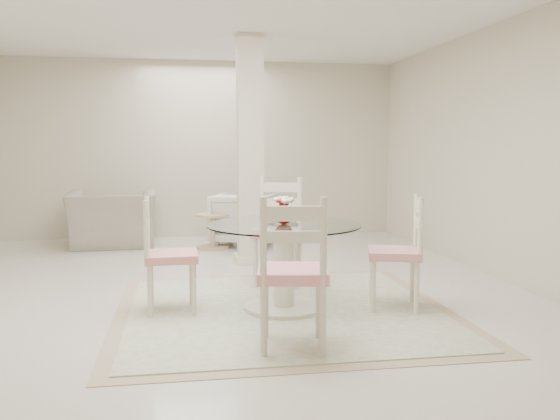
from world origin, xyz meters
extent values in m
plane|color=silver|center=(0.00, 0.00, 0.00)|extent=(7.00, 7.00, 0.00)
cube|color=beige|center=(0.00, 3.50, 1.35)|extent=(6.00, 0.02, 2.70)
cube|color=beige|center=(0.00, -3.50, 1.35)|extent=(6.00, 0.02, 2.70)
cube|color=beige|center=(3.00, 0.00, 1.35)|extent=(0.02, 7.00, 2.70)
cube|color=white|center=(0.00, 0.00, 2.70)|extent=(6.00, 7.00, 0.02)
cube|color=beige|center=(0.50, 1.30, 1.35)|extent=(0.30, 0.30, 2.70)
cube|color=tan|center=(0.54, -0.85, 0.00)|extent=(2.84, 2.84, 0.01)
cube|color=beige|center=(0.54, -0.85, 0.01)|extent=(2.60, 2.60, 0.01)
cylinder|color=beige|center=(0.54, -0.85, 0.03)|extent=(0.68, 0.68, 0.05)
cylinder|color=beige|center=(0.54, -0.85, 0.39)|extent=(0.17, 0.17, 0.70)
cylinder|color=beige|center=(0.54, -0.85, 0.73)|extent=(0.28, 0.28, 0.03)
cylinder|color=white|center=(0.54, -0.85, 0.75)|extent=(1.30, 1.30, 0.01)
ellipsoid|color=#9D0E04|center=(0.54, -0.85, 0.82)|extent=(0.15, 0.15, 0.15)
cylinder|color=#9D0E04|center=(0.54, -0.85, 0.92)|extent=(0.08, 0.08, 0.04)
cylinder|color=#9D0E04|center=(0.54, -0.85, 0.95)|extent=(0.13, 0.13, 0.02)
ellipsoid|color=silver|center=(0.54, -0.85, 0.97)|extent=(0.09, 0.09, 0.04)
ellipsoid|color=silver|center=(0.59, -0.84, 0.95)|extent=(0.09, 0.09, 0.04)
ellipsoid|color=silver|center=(0.50, -0.83, 0.96)|extent=(0.09, 0.09, 0.04)
ellipsoid|color=silver|center=(0.55, -0.90, 0.95)|extent=(0.09, 0.09, 0.04)
cylinder|color=#F1E9C6|center=(1.37, -0.73, 0.23)|extent=(0.04, 0.04, 0.46)
cylinder|color=#F1E9C6|center=(1.27, -1.07, 0.23)|extent=(0.04, 0.04, 0.46)
cylinder|color=#F1E9C6|center=(1.71, -0.83, 0.23)|extent=(0.04, 0.04, 0.46)
cylinder|color=#F1E9C6|center=(1.61, -1.17, 0.23)|extent=(0.04, 0.04, 0.46)
cube|color=#B41323|center=(1.49, -0.95, 0.49)|extent=(0.54, 0.54, 0.07)
cube|color=#F1E9C6|center=(1.68, -1.01, 0.82)|extent=(0.16, 0.39, 0.54)
cylinder|color=beige|center=(0.40, -0.04, 0.25)|extent=(0.05, 0.05, 0.50)
cylinder|color=beige|center=(0.77, -0.15, 0.25)|extent=(0.05, 0.05, 0.50)
cylinder|color=beige|center=(0.51, 0.34, 0.25)|extent=(0.05, 0.05, 0.50)
cylinder|color=beige|center=(0.89, 0.22, 0.25)|extent=(0.05, 0.05, 0.50)
cube|color=red|center=(0.64, 0.09, 0.54)|extent=(0.60, 0.60, 0.08)
cube|color=beige|center=(0.71, 0.30, 0.90)|extent=(0.43, 0.18, 0.59)
cylinder|color=beige|center=(-0.22, -0.92, 0.22)|extent=(0.04, 0.04, 0.45)
cylinder|color=beige|center=(-0.23, -0.57, 0.22)|extent=(0.04, 0.04, 0.45)
cylinder|color=beige|center=(-0.57, -0.94, 0.22)|extent=(0.04, 0.04, 0.45)
cylinder|color=beige|center=(-0.58, -0.58, 0.22)|extent=(0.04, 0.04, 0.45)
cube|color=red|center=(-0.40, -0.75, 0.48)|extent=(0.44, 0.44, 0.07)
cube|color=beige|center=(-0.60, -0.76, 0.81)|extent=(0.06, 0.39, 0.53)
cylinder|color=beige|center=(0.67, -1.64, 0.25)|extent=(0.05, 0.05, 0.50)
cylinder|color=beige|center=(0.28, -1.57, 0.25)|extent=(0.05, 0.05, 0.50)
cylinder|color=beige|center=(0.60, -2.02, 0.25)|extent=(0.05, 0.05, 0.50)
cylinder|color=beige|center=(0.22, -1.96, 0.25)|extent=(0.05, 0.05, 0.50)
cube|color=red|center=(0.44, -1.80, 0.54)|extent=(0.55, 0.55, 0.08)
cube|color=beige|center=(0.41, -2.01, 0.90)|extent=(0.44, 0.12, 0.59)
imported|color=gray|center=(-1.27, 2.78, 0.38)|extent=(1.22, 1.08, 0.77)
imported|color=white|center=(0.55, 2.59, 0.37)|extent=(1.05, 1.06, 0.74)
cylinder|color=tan|center=(0.10, 2.34, 0.02)|extent=(0.45, 0.45, 0.04)
cylinder|color=tan|center=(0.10, 2.34, 0.24)|extent=(0.06, 0.06, 0.43)
cylinder|color=tan|center=(0.10, 2.34, 0.47)|extent=(0.46, 0.46, 0.03)
camera|label=1|loc=(-0.29, -5.74, 1.41)|focal=38.00mm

